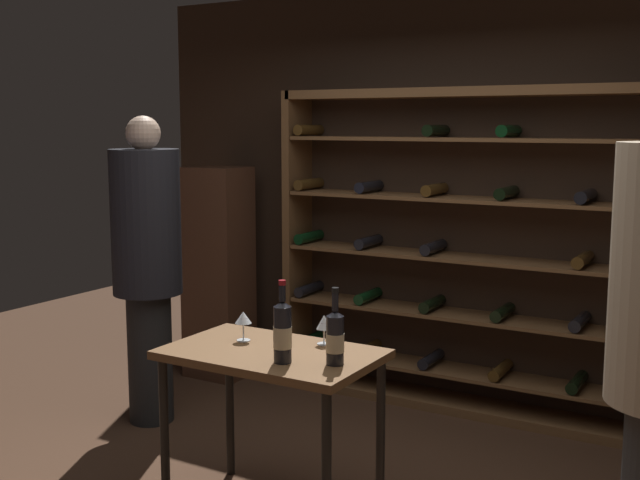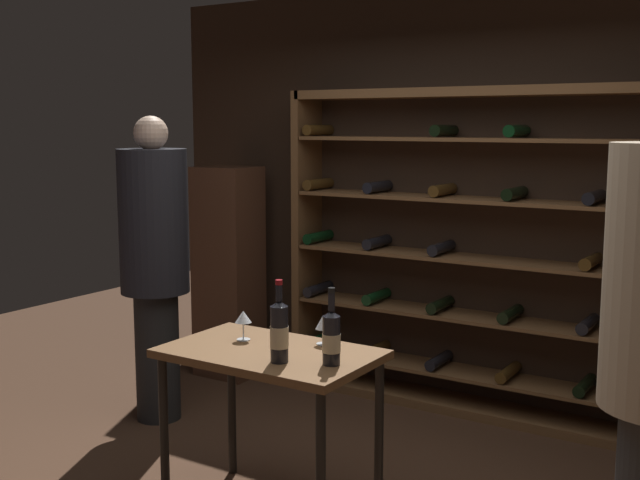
{
  "view_description": "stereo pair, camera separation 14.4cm",
  "coord_description": "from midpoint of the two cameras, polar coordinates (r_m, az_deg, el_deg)",
  "views": [
    {
      "loc": [
        1.88,
        -3.22,
        1.9
      ],
      "look_at": [
        -0.09,
        0.16,
        1.33
      ],
      "focal_mm": 44.91,
      "sensor_mm": 36.0,
      "label": 1
    },
    {
      "loc": [
        2.01,
        -3.14,
        1.9
      ],
      "look_at": [
        -0.09,
        0.16,
        1.33
      ],
      "focal_mm": 44.91,
      "sensor_mm": 36.0,
      "label": 2
    }
  ],
  "objects": [
    {
      "name": "person_guest_plum_blouse",
      "position": [
        5.15,
        -13.01,
        -1.1
      ],
      "size": [
        0.43,
        0.43,
        1.95
      ],
      "rotation": [
        0.0,
        0.0,
        -2.12
      ],
      "color": "black",
      "rests_on": "ground"
    },
    {
      "name": "display_cabinet",
      "position": [
        6.05,
        -7.93,
        -2.32
      ],
      "size": [
        0.44,
        0.36,
        1.58
      ],
      "primitive_type": "cube",
      "color": "#4C2D1E",
      "rests_on": "ground"
    },
    {
      "name": "wine_glass_stemmed_right",
      "position": [
        3.92,
        -0.77,
        -5.97
      ],
      "size": [
        0.08,
        0.08,
        0.15
      ],
      "color": "silver",
      "rests_on": "tasting_table"
    },
    {
      "name": "wine_glass_stemmed_left",
      "position": [
        4.0,
        -6.52,
        -5.61
      ],
      "size": [
        0.08,
        0.08,
        0.15
      ],
      "color": "silver",
      "rests_on": "tasting_table"
    },
    {
      "name": "wine_bottle_gold_foil",
      "position": [
        3.59,
        -0.07,
        -6.94
      ],
      "size": [
        0.08,
        0.08,
        0.35
      ],
      "color": "black",
      "rests_on": "tasting_table"
    },
    {
      "name": "wine_bottle_red_label",
      "position": [
        3.62,
        -3.83,
        -6.54
      ],
      "size": [
        0.08,
        0.08,
        0.38
      ],
      "color": "black",
      "rests_on": "tasting_table"
    },
    {
      "name": "tasting_table",
      "position": [
        3.88,
        -4.52,
        -9.27
      ],
      "size": [
        1.01,
        0.63,
        0.83
      ],
      "color": "brown",
      "rests_on": "ground"
    },
    {
      "name": "wine_rack",
      "position": [
        5.2,
        12.19,
        -1.31
      ],
      "size": [
        3.16,
        0.32,
        2.13
      ],
      "color": "brown",
      "rests_on": "ground"
    },
    {
      "name": "back_wall",
      "position": [
        5.47,
        9.39,
        3.07
      ],
      "size": [
        4.8,
        0.1,
        2.82
      ],
      "primitive_type": "cube",
      "color": "#332319",
      "rests_on": "ground"
    }
  ]
}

